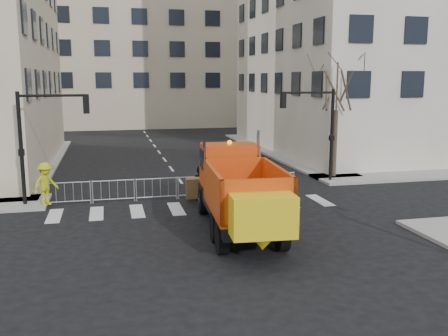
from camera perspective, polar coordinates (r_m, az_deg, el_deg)
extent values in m
plane|color=black|center=(18.39, 0.31, -8.76)|extent=(120.00, 120.00, 0.00)
cube|color=gray|center=(26.40, -4.00, -2.75)|extent=(64.00, 5.00, 0.15)
cube|color=#BCAA90|center=(69.29, -10.12, 15.01)|extent=(30.00, 18.00, 24.00)
cylinder|color=black|center=(24.94, -22.16, 1.89)|extent=(0.18, 0.18, 5.40)
cylinder|color=black|center=(29.43, 12.20, 3.57)|extent=(0.18, 0.18, 5.40)
cube|color=black|center=(19.86, 1.59, -4.41)|extent=(2.84, 7.49, 0.46)
cylinder|color=black|center=(22.34, -2.41, -3.84)|extent=(0.43, 1.14, 1.12)
cylinder|color=black|center=(22.68, 2.98, -3.63)|extent=(0.43, 1.14, 1.12)
cylinder|color=black|center=(18.53, -0.92, -6.78)|extent=(0.43, 1.14, 1.12)
cylinder|color=black|center=(18.95, 5.55, -6.45)|extent=(0.43, 1.14, 1.12)
cylinder|color=black|center=(17.28, -0.27, -8.05)|extent=(0.43, 1.14, 1.12)
cylinder|color=black|center=(17.73, 6.65, -7.65)|extent=(0.43, 1.14, 1.12)
cube|color=#C33D0A|center=(22.84, 0.06, -0.64)|extent=(2.25, 1.77, 1.02)
cube|color=#C33D0A|center=(21.44, 0.63, 0.31)|extent=(2.45, 1.79, 1.84)
cylinder|color=silver|center=(20.85, 3.90, 1.01)|extent=(0.14, 0.14, 2.45)
cube|color=#C33D0A|center=(18.24, 2.45, -2.26)|extent=(2.85, 4.65, 1.68)
cube|color=yellow|center=(15.71, 4.49, -5.48)|extent=(2.11, 1.16, 1.33)
cube|color=brown|center=(24.72, -0.60, -2.22)|extent=(3.30, 0.81, 1.15)
imported|color=black|center=(23.93, -2.03, -2.07)|extent=(0.77, 0.75, 1.79)
imported|color=black|center=(24.83, -2.78, -1.71)|extent=(1.06, 1.01, 1.72)
imported|color=black|center=(23.77, 2.95, -2.35)|extent=(0.73, 1.04, 1.63)
imported|color=#B6BF16|center=(24.58, -19.70, -1.72)|extent=(1.46, 1.43, 2.01)
cube|color=#A8110C|center=(26.13, 5.32, -1.50)|extent=(0.51, 0.47, 1.10)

